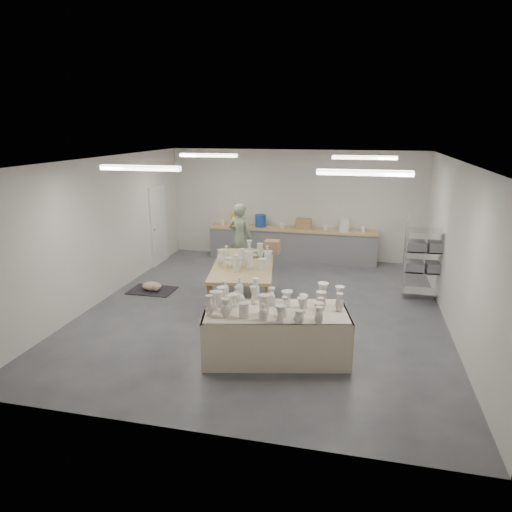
% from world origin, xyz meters
% --- Properties ---
extents(room, '(8.00, 8.02, 3.00)m').
position_xyz_m(room, '(-0.11, 0.08, 2.06)').
color(room, '#424449').
rests_on(room, ground).
extents(back_counter, '(4.60, 0.60, 1.24)m').
position_xyz_m(back_counter, '(-0.01, 3.68, 0.49)').
color(back_counter, tan).
rests_on(back_counter, ground).
extents(wire_shelf, '(0.88, 0.48, 1.80)m').
position_xyz_m(wire_shelf, '(3.20, 1.40, 0.92)').
color(wire_shelf, silver).
rests_on(wire_shelf, ground).
extents(drying_table, '(2.46, 1.56, 1.18)m').
position_xyz_m(drying_table, '(0.56, -1.90, 0.45)').
color(drying_table, olive).
rests_on(drying_table, ground).
extents(work_table, '(1.58, 2.56, 1.27)m').
position_xyz_m(work_table, '(-0.44, 0.24, 0.89)').
color(work_table, tan).
rests_on(work_table, ground).
extents(rug, '(1.00, 0.70, 0.02)m').
position_xyz_m(rug, '(-2.72, 0.49, 0.01)').
color(rug, black).
rests_on(rug, ground).
extents(cat, '(0.51, 0.39, 0.20)m').
position_xyz_m(cat, '(-2.70, 0.47, 0.12)').
color(cat, white).
rests_on(cat, rug).
extents(potter, '(0.73, 0.57, 1.77)m').
position_xyz_m(potter, '(-1.13, 2.34, 0.88)').
color(potter, gray).
rests_on(potter, ground).
extents(red_stool, '(0.44, 0.44, 0.32)m').
position_xyz_m(red_stool, '(-1.13, 2.61, 0.28)').
color(red_stool, '#A51717').
rests_on(red_stool, ground).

